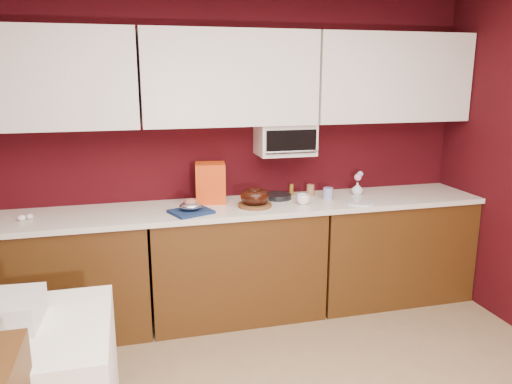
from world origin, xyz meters
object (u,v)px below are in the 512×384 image
at_px(foil_ham_nest, 191,206).
at_px(pandoro_box, 211,183).
at_px(coffee_mug, 303,198).
at_px(flower_vase, 357,188).
at_px(bundt_cake, 255,196).
at_px(blue_jar, 328,193).
at_px(toaster_oven, 285,139).

height_order(foil_ham_nest, pandoro_box, pandoro_box).
xyz_separation_m(coffee_mug, flower_vase, (0.55, 0.19, 0.01)).
height_order(bundt_cake, coffee_mug, bundt_cake).
distance_m(bundt_cake, foil_ham_nest, 0.50).
xyz_separation_m(foil_ham_nest, blue_jar, (1.12, 0.13, -0.01)).
distance_m(bundt_cake, blue_jar, 0.63).
bearing_deg(toaster_oven, foil_ham_nest, -159.71).
distance_m(bundt_cake, flower_vase, 0.94).
bearing_deg(pandoro_box, toaster_oven, 9.96).
xyz_separation_m(bundt_cake, blue_jar, (0.63, 0.07, -0.03)).
bearing_deg(bundt_cake, coffee_mug, -4.44).
xyz_separation_m(pandoro_box, flower_vase, (1.22, -0.06, -0.10)).
bearing_deg(flower_vase, coffee_mug, -160.89).
height_order(toaster_oven, blue_jar, toaster_oven).
height_order(toaster_oven, bundt_cake, toaster_oven).
distance_m(toaster_oven, foil_ham_nest, 0.95).
distance_m(foil_ham_nest, flower_vase, 1.43).
relative_size(toaster_oven, flower_vase, 3.88).
bearing_deg(coffee_mug, blue_jar, 22.72).
bearing_deg(toaster_oven, flower_vase, -7.28).
height_order(foil_ham_nest, flower_vase, flower_vase).
distance_m(pandoro_box, coffee_mug, 0.73).
bearing_deg(toaster_oven, coffee_mug, -75.95).
bearing_deg(foil_ham_nest, pandoro_box, 55.68).
relative_size(coffee_mug, flower_vase, 0.84).
bearing_deg(flower_vase, pandoro_box, 176.98).
relative_size(coffee_mug, blue_jar, 1.02).
relative_size(toaster_oven, blue_jar, 4.76).
relative_size(toaster_oven, coffee_mug, 4.64).
distance_m(pandoro_box, flower_vase, 1.23).
bearing_deg(flower_vase, bundt_cake, -170.16).
height_order(bundt_cake, flower_vase, bundt_cake).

